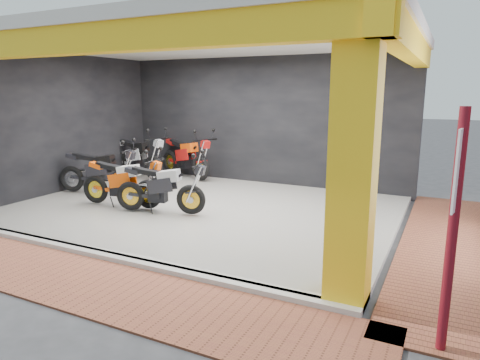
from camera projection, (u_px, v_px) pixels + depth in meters
name	position (u px, v px, depth m)	size (l,w,h in m)	color
ground	(144.00, 239.00, 7.61)	(80.00, 80.00, 0.00)	#2D2D30
showroom_floor	(203.00, 209.00, 9.35)	(8.00, 6.00, 0.10)	silver
showroom_ceiling	(200.00, 40.00, 8.63)	(8.40, 6.40, 0.20)	beige
back_wall	(261.00, 122.00, 11.73)	(8.20, 0.20, 3.50)	black
left_wall	(63.00, 125.00, 10.80)	(0.20, 6.20, 3.50)	black
corner_column	(354.00, 163.00, 4.96)	(0.50, 0.50, 3.50)	yellow
header_beam_front	(89.00, 39.00, 6.06)	(8.40, 0.30, 0.40)	yellow
header_beam_right	(410.00, 46.00, 6.95)	(0.30, 6.40, 0.40)	yellow
floor_kerb	(103.00, 255.00, 6.70)	(8.00, 0.20, 0.10)	silver
paver_front	(63.00, 276.00, 6.03)	(9.00, 1.40, 0.03)	brown
paver_right	(445.00, 245.00, 7.27)	(1.40, 7.00, 0.03)	brown
signpost	(453.00, 224.00, 4.05)	(0.10, 0.34, 2.44)	maroon
moto_hero	(148.00, 180.00, 9.02)	(2.08, 0.77, 1.27)	#F9550A
moto_row_a	(191.00, 185.00, 8.58)	(2.06, 0.76, 1.26)	black
moto_row_b	(123.00, 168.00, 10.31)	(2.15, 0.79, 1.31)	black
moto_row_c	(200.00, 156.00, 11.92)	(2.32, 0.86, 1.42)	#B21513
moto_row_d	(153.00, 156.00, 11.94)	(2.36, 0.87, 1.44)	#AEB1B6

